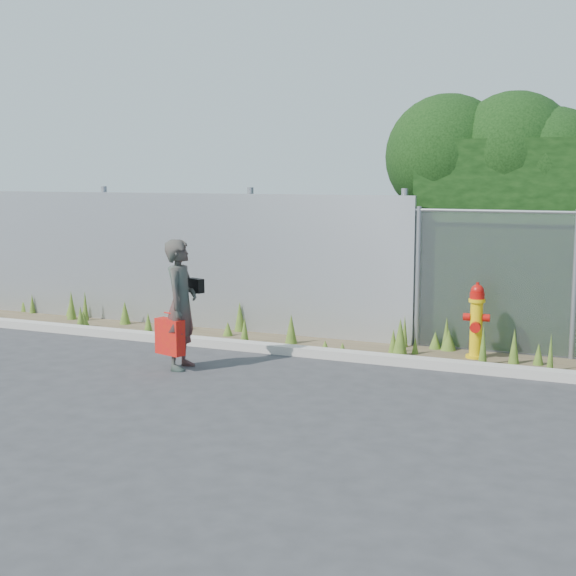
# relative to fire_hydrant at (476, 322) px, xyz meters

# --- Properties ---
(ground) EXTENTS (80.00, 80.00, 0.00)m
(ground) POSITION_rel_fire_hydrant_xyz_m (-1.99, -2.53, -0.51)
(ground) COLOR #313133
(ground) RESTS_ON ground
(curb) EXTENTS (16.00, 0.22, 0.12)m
(curb) POSITION_rel_fire_hydrant_xyz_m (-1.99, -0.73, -0.45)
(curb) COLOR #A8A398
(curb) RESTS_ON ground
(weed_strip) EXTENTS (16.00, 1.30, 0.54)m
(weed_strip) POSITION_rel_fire_hydrant_xyz_m (-2.13, -0.06, -0.37)
(weed_strip) COLOR brown
(weed_strip) RESTS_ON ground
(corrugated_fence) EXTENTS (8.50, 0.21, 2.30)m
(corrugated_fence) POSITION_rel_fire_hydrant_xyz_m (-5.24, 0.47, 0.59)
(corrugated_fence) COLOR #AEB0B6
(corrugated_fence) RESTS_ON ground
(fire_hydrant) EXTENTS (0.35, 0.32, 1.06)m
(fire_hydrant) POSITION_rel_fire_hydrant_xyz_m (0.00, 0.00, 0.00)
(fire_hydrant) COLOR #E3B90B
(fire_hydrant) RESTS_ON ground
(woman) EXTENTS (0.49, 0.67, 1.68)m
(woman) POSITION_rel_fire_hydrant_xyz_m (-3.40, -2.05, 0.33)
(woman) COLOR #0D5748
(woman) RESTS_ON ground
(red_tote_bag) EXTENTS (0.42, 0.15, 0.55)m
(red_tote_bag) POSITION_rel_fire_hydrant_xyz_m (-3.49, -2.19, -0.08)
(red_tote_bag) COLOR red
(black_shoulder_bag) EXTENTS (0.24, 0.10, 0.18)m
(black_shoulder_bag) POSITION_rel_fire_hydrant_xyz_m (-3.30, -1.85, 0.56)
(black_shoulder_bag) COLOR black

